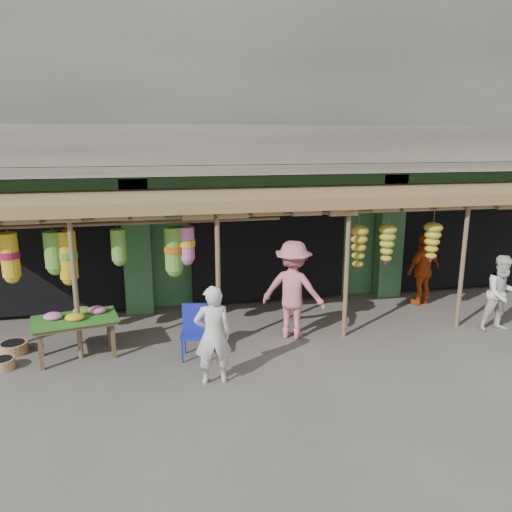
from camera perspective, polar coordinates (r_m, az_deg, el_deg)
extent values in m
plane|color=#514C47|center=(10.10, 4.22, -9.09)|extent=(80.00, 80.00, 0.00)
cube|color=gray|center=(14.22, -1.18, 18.12)|extent=(16.00, 6.00, 4.00)
cube|color=#2D6033|center=(14.53, -1.22, 4.17)|extent=(16.00, 5.70, 3.00)
cube|color=gray|center=(10.93, 2.13, 10.00)|extent=(16.00, 0.90, 0.22)
cube|color=gray|center=(10.52, 2.68, 12.57)|extent=(16.00, 0.10, 0.80)
cube|color=#2D6033|center=(11.34, 1.63, 8.36)|extent=(16.00, 0.35, 0.35)
cube|color=yellow|center=(11.23, -24.13, 6.62)|extent=(1.70, 0.06, 0.55)
cube|color=#B21414|center=(11.20, -24.17, 6.59)|extent=(1.30, 0.02, 0.30)
cube|color=black|center=(12.45, -22.53, 0.80)|extent=(3.60, 2.00, 2.50)
cube|color=black|center=(12.49, 0.58, 1.89)|extent=(3.60, 2.00, 2.50)
cube|color=black|center=(14.38, 20.47, 2.60)|extent=(3.60, 2.00, 2.50)
cube|color=#2D6033|center=(11.26, -13.45, 0.99)|extent=(0.60, 0.35, 3.00)
cube|color=#2D6033|center=(12.57, 15.03, 2.20)|extent=(0.60, 0.35, 3.00)
cylinder|color=brown|center=(9.23, -19.95, -3.54)|extent=(0.09, 0.09, 2.60)
cylinder|color=brown|center=(9.19, -4.35, -2.81)|extent=(0.09, 0.09, 2.60)
cylinder|color=brown|center=(9.81, 10.30, -1.93)|extent=(0.09, 0.09, 2.60)
cylinder|color=brown|center=(10.97, 22.52, -1.10)|extent=(0.09, 0.09, 2.60)
cylinder|color=brown|center=(9.16, 3.32, 4.86)|extent=(12.90, 0.08, 0.08)
cylinder|color=brown|center=(9.28, -14.03, 3.65)|extent=(5.50, 0.06, 0.06)
cube|color=brown|center=(10.25, 3.10, 6.82)|extent=(14.00, 2.70, 0.22)
cube|color=brown|center=(9.33, -23.37, -10.09)|extent=(0.08, 0.08, 0.64)
cube|color=brown|center=(9.38, -16.00, -9.33)|extent=(0.08, 0.08, 0.64)
cube|color=brown|center=(9.89, -23.42, -8.75)|extent=(0.08, 0.08, 0.64)
cube|color=brown|center=(9.93, -16.48, -8.06)|extent=(0.08, 0.08, 0.64)
cube|color=brown|center=(9.49, -19.98, -7.05)|extent=(1.53, 1.07, 0.06)
cube|color=#26661E|center=(9.47, -20.01, -6.77)|extent=(1.59, 1.12, 0.03)
ellipsoid|color=pink|center=(9.53, -22.18, -6.39)|extent=(0.33, 0.28, 0.14)
ellipsoid|color=yellow|center=(9.35, -20.00, -6.57)|extent=(0.33, 0.28, 0.14)
ellipsoid|color=pink|center=(9.58, -17.71, -5.90)|extent=(0.33, 0.28, 0.14)
ellipsoid|color=#63A236|center=(9.64, -19.24, -5.90)|extent=(0.33, 0.28, 0.14)
cylinder|color=#1823A1|center=(8.97, -8.43, -10.74)|extent=(0.04, 0.04, 0.43)
cylinder|color=#1823A1|center=(8.93, -5.91, -10.78)|extent=(0.04, 0.04, 0.43)
cylinder|color=#1823A1|center=(9.32, -8.12, -9.75)|extent=(0.04, 0.04, 0.43)
cylinder|color=#1823A1|center=(9.28, -5.70, -9.78)|extent=(0.04, 0.04, 0.43)
cube|color=#1823A1|center=(9.03, -7.08, -8.87)|extent=(0.53, 0.53, 0.05)
cube|color=#1823A1|center=(9.13, -6.99, -6.84)|extent=(0.46, 0.13, 0.49)
cylinder|color=#9E6D47|center=(10.32, -26.00, -9.42)|extent=(0.54, 0.54, 0.19)
cylinder|color=#916343|center=(9.74, -26.97, -10.94)|extent=(0.53, 0.53, 0.18)
imported|color=silver|center=(8.03, -4.95, -8.99)|extent=(0.60, 0.40, 1.63)
imported|color=silver|center=(11.23, 26.30, -3.88)|extent=(0.79, 0.63, 1.57)
imported|color=#C24512|center=(12.28, 18.58, -1.49)|extent=(1.06, 0.70, 1.68)
imported|color=#CC6C7B|center=(9.74, 4.27, -3.87)|extent=(1.44, 1.25, 1.94)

